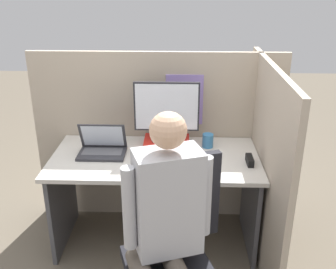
{
  "coord_description": "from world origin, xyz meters",
  "views": [
    {
      "loc": [
        0.18,
        -2.19,
        1.97
      ],
      "look_at": [
        0.1,
        0.19,
        0.99
      ],
      "focal_mm": 42.0,
      "sensor_mm": 36.0,
      "label": 1
    }
  ],
  "objects": [
    {
      "name": "laptop",
      "position": [
        -0.39,
        0.4,
        0.78
      ],
      "size": [
        0.34,
        0.23,
        0.23
      ],
      "color": "#2D2D33",
      "rests_on": "desk"
    },
    {
      "name": "paper_box",
      "position": [
        0.08,
        0.54,
        0.77
      ],
      "size": [
        0.34,
        0.24,
        0.06
      ],
      "color": "red",
      "rests_on": "desk"
    },
    {
      "name": "stapler",
      "position": [
        0.66,
        0.28,
        0.76
      ],
      "size": [
        0.04,
        0.14,
        0.05
      ],
      "color": "black",
      "rests_on": "desk"
    },
    {
      "name": "desk",
      "position": [
        0.0,
        0.37,
        0.56
      ],
      "size": [
        1.5,
        0.74,
        0.74
      ],
      "color": "beige",
      "rests_on": "ground"
    },
    {
      "name": "office_chair",
      "position": [
        0.16,
        -0.35,
        0.52
      ],
      "size": [
        0.59,
        0.63,
        1.02
      ],
      "color": "black",
      "rests_on": "ground"
    },
    {
      "name": "coffee_mug",
      "position": [
        0.39,
        0.55,
        0.79
      ],
      "size": [
        0.08,
        0.08,
        0.1
      ],
      "color": "teal",
      "rests_on": "desk"
    },
    {
      "name": "person",
      "position": [
        0.1,
        -0.5,
        0.78
      ],
      "size": [
        0.47,
        0.52,
        1.36
      ],
      "color": "brown",
      "rests_on": "ground"
    },
    {
      "name": "monitor",
      "position": [
        0.08,
        0.54,
        1.03
      ],
      "size": [
        0.48,
        0.23,
        0.44
      ],
      "color": "#232328",
      "rests_on": "paper_box"
    },
    {
      "name": "mouse",
      "position": [
        -0.13,
        0.22,
        0.75
      ],
      "size": [
        0.07,
        0.05,
        0.03
      ],
      "color": "silver",
      "rests_on": "desk"
    },
    {
      "name": "cubicle_panel_back",
      "position": [
        0.0,
        0.77,
        0.71
      ],
      "size": [
        2.0,
        0.05,
        1.42
      ],
      "color": "tan",
      "rests_on": "ground"
    },
    {
      "name": "cubicle_panel_right",
      "position": [
        0.78,
        0.3,
        0.71
      ],
      "size": [
        0.04,
        1.39,
        1.42
      ],
      "color": "tan",
      "rests_on": "ground"
    },
    {
      "name": "carrot_toy",
      "position": [
        0.1,
        0.19,
        0.76
      ],
      "size": [
        0.05,
        0.16,
        0.05
      ],
      "color": "orange",
      "rests_on": "desk"
    }
  ]
}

